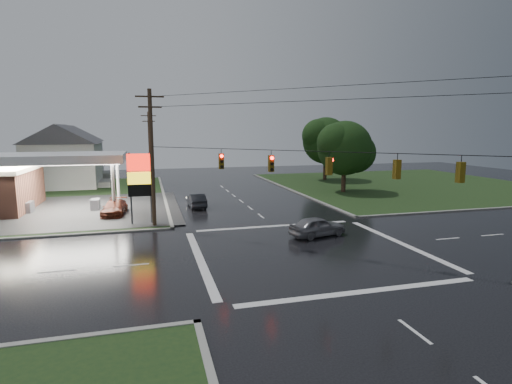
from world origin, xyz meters
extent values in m
plane|color=black|center=(0.00, 0.00, 0.00)|extent=(120.00, 120.00, 0.00)
cube|color=black|center=(26.00, 26.00, 0.04)|extent=(36.00, 36.00, 0.08)
cube|color=#2D2D2D|center=(-20.00, 18.00, 0.09)|extent=(26.00, 18.00, 0.02)
cylinder|color=silver|center=(-13.00, 15.00, 2.50)|extent=(0.30, 0.30, 5.00)
cylinder|color=silver|center=(-23.00, 21.00, 2.50)|extent=(0.30, 0.30, 5.00)
cylinder|color=silver|center=(-13.00, 21.00, 2.50)|extent=(0.30, 0.30, 5.00)
cube|color=silver|center=(-18.00, 18.00, 5.20)|extent=(12.00, 8.00, 0.80)
cube|color=white|center=(-18.00, 18.00, 4.78)|extent=(11.40, 7.40, 0.04)
cube|color=#59595E|center=(-21.00, 18.00, 0.55)|extent=(0.80, 1.60, 1.10)
cube|color=#59595E|center=(-15.00, 18.00, 0.55)|extent=(0.80, 1.60, 1.10)
cylinder|color=#59595E|center=(-11.30, 10.50, 3.00)|extent=(0.16, 0.16, 6.00)
cylinder|color=#59595E|center=(-9.70, 10.50, 3.00)|extent=(0.16, 0.16, 6.00)
cube|color=red|center=(-10.50, 10.50, 5.20)|extent=(2.00, 0.35, 1.40)
cube|color=yellow|center=(-10.50, 10.50, 3.90)|extent=(2.00, 0.35, 1.00)
cube|color=black|center=(-10.50, 10.50, 2.90)|extent=(2.00, 0.35, 1.00)
cylinder|color=#382619|center=(-9.50, 9.50, 5.50)|extent=(0.32, 0.32, 11.00)
cube|color=#382619|center=(-9.50, 9.50, 10.40)|extent=(2.20, 0.12, 0.12)
cube|color=#382619|center=(-9.50, 9.50, 9.60)|extent=(1.80, 0.12, 0.12)
cylinder|color=#382619|center=(-9.50, 38.00, 5.25)|extent=(0.32, 0.32, 10.50)
cube|color=#382619|center=(-9.50, 38.00, 9.90)|extent=(2.20, 0.12, 0.12)
cube|color=#382619|center=(-9.50, 38.00, 9.10)|extent=(1.80, 0.12, 0.12)
cube|color=#59470C|center=(-4.75, 4.75, 5.60)|extent=(0.34, 0.34, 1.10)
cylinder|color=#FF0C07|center=(-4.75, 4.55, 5.98)|extent=(0.22, 0.08, 0.22)
cube|color=#59470C|center=(-1.90, 1.90, 5.60)|extent=(0.34, 0.34, 1.10)
cylinder|color=#FF0C07|center=(-1.90, 1.70, 5.98)|extent=(0.22, 0.08, 0.22)
cube|color=#59470C|center=(0.95, -0.95, 5.60)|extent=(0.34, 0.34, 1.10)
cylinder|color=#FF0C07|center=(1.15, -0.95, 5.98)|extent=(0.08, 0.22, 0.22)
cube|color=#59470C|center=(3.80, -3.80, 5.60)|extent=(0.34, 0.34, 1.10)
cylinder|color=#FF0C07|center=(3.80, -3.60, 5.98)|extent=(0.22, 0.08, 0.22)
cube|color=#59470C|center=(6.08, -6.08, 5.60)|extent=(0.34, 0.34, 1.10)
cylinder|color=#FF0C07|center=(6.08, -5.88, 5.98)|extent=(0.22, 0.08, 0.22)
cube|color=silver|center=(-21.00, 36.00, 3.00)|extent=(9.00, 8.00, 6.00)
cube|color=gray|center=(-15.70, 36.00, 0.40)|extent=(1.60, 4.80, 0.80)
cube|color=silver|center=(-22.00, 48.00, 3.00)|extent=(9.00, 8.00, 6.00)
cube|color=gray|center=(-16.70, 48.00, 0.40)|extent=(1.60, 4.80, 0.80)
cylinder|color=black|center=(14.00, 22.00, 2.52)|extent=(0.56, 0.56, 5.04)
sphere|color=black|center=(14.00, 22.00, 5.58)|extent=(6.80, 6.80, 6.80)
sphere|color=black|center=(15.70, 22.30, 4.95)|extent=(5.10, 5.10, 5.10)
sphere|color=black|center=(12.64, 21.60, 6.30)|extent=(4.76, 4.76, 4.76)
cylinder|color=black|center=(17.00, 34.00, 2.80)|extent=(0.56, 0.56, 5.60)
sphere|color=black|center=(17.00, 34.00, 6.20)|extent=(7.20, 7.20, 7.20)
sphere|color=black|center=(18.80, 34.30, 5.50)|extent=(5.40, 5.40, 5.40)
sphere|color=black|center=(15.56, 33.60, 7.00)|extent=(5.04, 5.04, 5.04)
imported|color=black|center=(-5.20, 16.88, 0.71)|extent=(1.70, 4.38, 1.42)
imported|color=slate|center=(2.13, 3.19, 0.74)|extent=(4.64, 2.72, 1.48)
imported|color=#5C2415|center=(-13.00, 15.04, 0.68)|extent=(2.38, 4.88, 1.37)
camera|label=1|loc=(-9.82, -23.47, 7.80)|focal=28.00mm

